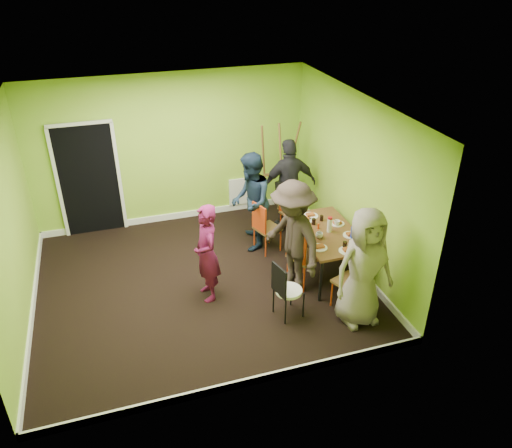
% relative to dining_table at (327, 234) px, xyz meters
% --- Properties ---
extents(ground, '(5.00, 5.00, 0.00)m').
position_rel_dining_table_xyz_m(ground, '(-1.97, 0.29, -0.70)').
color(ground, black).
rests_on(ground, ground).
extents(room_walls, '(5.04, 4.54, 2.82)m').
position_rel_dining_table_xyz_m(room_walls, '(-1.99, 0.33, 0.29)').
color(room_walls, '#8ABC30').
rests_on(room_walls, ground).
extents(dining_table, '(0.90, 1.50, 0.75)m').
position_rel_dining_table_xyz_m(dining_table, '(0.00, 0.00, 0.00)').
color(dining_table, black).
rests_on(dining_table, ground).
extents(chair_left_far, '(0.49, 0.49, 0.93)m').
position_rel_dining_table_xyz_m(chair_left_far, '(-0.74, 0.88, -0.17)').
color(chair_left_far, '#D94214').
rests_on(chair_left_far, ground).
extents(chair_left_near, '(0.56, 0.56, 1.04)m').
position_rel_dining_table_xyz_m(chair_left_near, '(-0.51, -0.21, -0.11)').
color(chair_left_near, '#D94214').
rests_on(chair_left_near, ground).
extents(chair_back_end, '(0.54, 0.59, 1.01)m').
position_rel_dining_table_xyz_m(chair_back_end, '(-0.10, 1.41, 0.02)').
color(chair_back_end, '#D94214').
rests_on(chair_back_end, ground).
extents(chair_front_end, '(0.51, 0.51, 0.95)m').
position_rel_dining_table_xyz_m(chair_front_end, '(-0.03, -1.02, -0.16)').
color(chair_front_end, '#D94214').
rests_on(chair_front_end, ground).
extents(chair_bentwood, '(0.42, 0.41, 0.88)m').
position_rel_dining_table_xyz_m(chair_bentwood, '(-1.01, -0.86, -0.21)').
color(chair_bentwood, black).
rests_on(chair_bentwood, ground).
extents(easel, '(0.77, 0.72, 1.92)m').
position_rel_dining_table_xyz_m(easel, '(-0.09, 2.00, 0.25)').
color(easel, brown).
rests_on(easel, ground).
extents(plate_near_left, '(0.25, 0.25, 0.01)m').
position_rel_dining_table_xyz_m(plate_near_left, '(-0.20, 0.42, 0.06)').
color(plate_near_left, white).
rests_on(plate_near_left, dining_table).
extents(plate_near_right, '(0.23, 0.23, 0.01)m').
position_rel_dining_table_xyz_m(plate_near_right, '(-0.31, -0.42, 0.06)').
color(plate_near_right, white).
rests_on(plate_near_right, dining_table).
extents(plate_far_back, '(0.26, 0.26, 0.01)m').
position_rel_dining_table_xyz_m(plate_far_back, '(-0.05, 0.54, 0.06)').
color(plate_far_back, white).
rests_on(plate_far_back, dining_table).
extents(plate_far_front, '(0.26, 0.26, 0.01)m').
position_rel_dining_table_xyz_m(plate_far_front, '(0.04, -0.62, 0.06)').
color(plate_far_front, white).
rests_on(plate_far_front, dining_table).
extents(plate_wall_back, '(0.23, 0.23, 0.01)m').
position_rel_dining_table_xyz_m(plate_wall_back, '(0.25, 0.16, 0.06)').
color(plate_wall_back, white).
rests_on(plate_wall_back, dining_table).
extents(plate_wall_front, '(0.24, 0.24, 0.01)m').
position_rel_dining_table_xyz_m(plate_wall_front, '(0.29, -0.23, 0.06)').
color(plate_wall_front, white).
rests_on(plate_wall_front, dining_table).
extents(thermos, '(0.08, 0.08, 0.23)m').
position_rel_dining_table_xyz_m(thermos, '(0.02, -0.02, 0.17)').
color(thermos, white).
rests_on(thermos, dining_table).
extents(blue_bottle, '(0.08, 0.08, 0.19)m').
position_rel_dining_table_xyz_m(blue_bottle, '(0.28, -0.31, 0.15)').
color(blue_bottle, '#1A35C3').
rests_on(blue_bottle, dining_table).
extents(orange_bottle, '(0.03, 0.03, 0.09)m').
position_rel_dining_table_xyz_m(orange_bottle, '(-0.10, 0.11, 0.10)').
color(orange_bottle, '#D94214').
rests_on(orange_bottle, dining_table).
extents(glass_mid, '(0.06, 0.06, 0.10)m').
position_rel_dining_table_xyz_m(glass_mid, '(-0.11, 0.27, 0.11)').
color(glass_mid, black).
rests_on(glass_mid, dining_table).
extents(glass_back, '(0.06, 0.06, 0.09)m').
position_rel_dining_table_xyz_m(glass_back, '(0.06, 0.34, 0.10)').
color(glass_back, black).
rests_on(glass_back, dining_table).
extents(glass_front, '(0.07, 0.07, 0.09)m').
position_rel_dining_table_xyz_m(glass_front, '(0.05, -0.51, 0.10)').
color(glass_front, black).
rests_on(glass_front, dining_table).
extents(cup_a, '(0.11, 0.11, 0.09)m').
position_rel_dining_table_xyz_m(cup_a, '(-0.20, -0.15, 0.10)').
color(cup_a, white).
rests_on(cup_a, dining_table).
extents(cup_b, '(0.10, 0.10, 0.09)m').
position_rel_dining_table_xyz_m(cup_b, '(0.22, 0.11, 0.10)').
color(cup_b, white).
rests_on(cup_b, dining_table).
extents(person_standing, '(0.40, 0.58, 1.52)m').
position_rel_dining_table_xyz_m(person_standing, '(-1.94, -0.07, 0.07)').
color(person_standing, '#5C0F39').
rests_on(person_standing, ground).
extents(person_left_far, '(0.85, 0.98, 1.71)m').
position_rel_dining_table_xyz_m(person_left_far, '(-0.90, 1.13, 0.16)').
color(person_left_far, '#152435').
rests_on(person_left_far, ground).
extents(person_left_near, '(0.95, 1.30, 1.81)m').
position_rel_dining_table_xyz_m(person_left_near, '(-0.70, -0.28, 0.21)').
color(person_left_near, black).
rests_on(person_left_near, ground).
extents(person_back_end, '(1.03, 0.45, 1.75)m').
position_rel_dining_table_xyz_m(person_back_end, '(-0.06, 1.52, 0.18)').
color(person_back_end, '#222227').
rests_on(person_back_end, ground).
extents(person_front_end, '(0.88, 0.60, 1.75)m').
position_rel_dining_table_xyz_m(person_front_end, '(-0.04, -1.24, 0.18)').
color(person_front_end, gray).
rests_on(person_front_end, ground).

